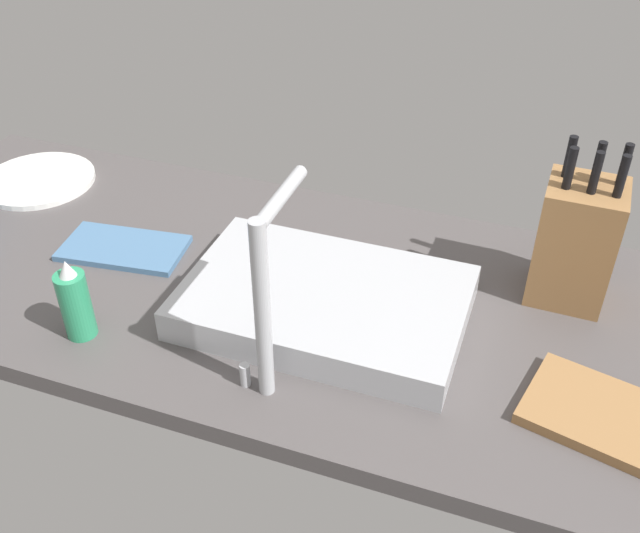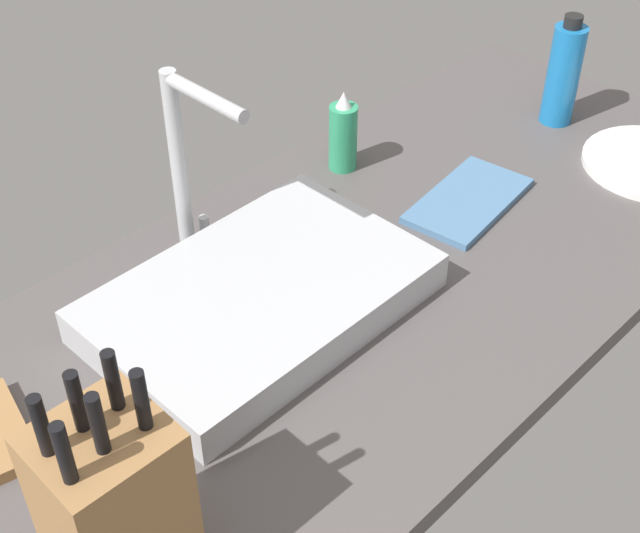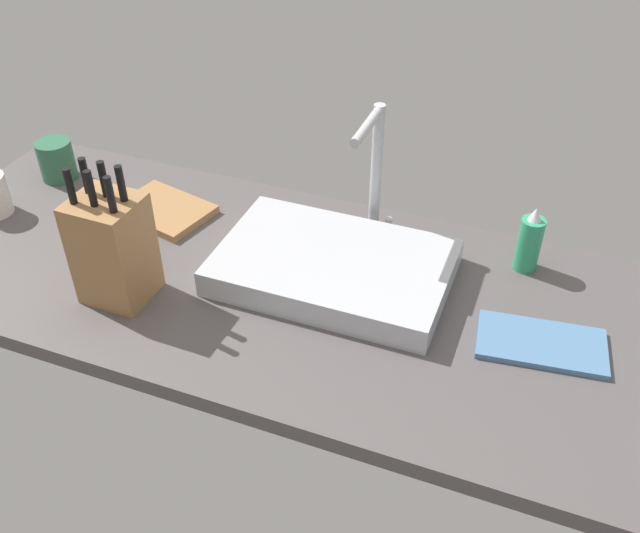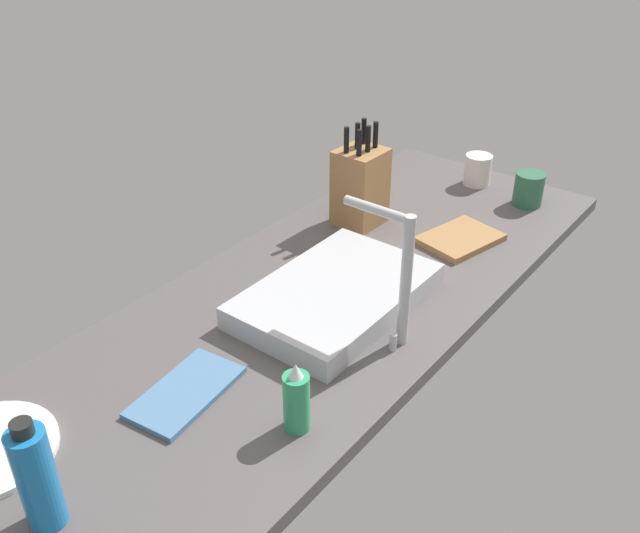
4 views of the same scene
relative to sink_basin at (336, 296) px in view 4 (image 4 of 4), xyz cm
name	(u,v)px [view 4 (image 4 of 4)]	position (x,y,z in cm)	size (l,w,h in cm)	color
countertop_slab	(317,306)	(0.72, -4.92, -4.56)	(189.42, 66.94, 3.50)	#514C4C
sink_basin	(336,296)	(0.00, 0.00, 0.00)	(46.52, 30.24, 5.63)	#B7BABF
faucet	(398,267)	(2.48, 17.33, 15.27)	(5.50, 16.55, 30.21)	#B7BABF
knife_block	(360,186)	(-37.52, -19.67, 8.38)	(12.82, 11.99, 28.72)	#9E7042
cutting_board	(460,239)	(-44.83, 8.30, -1.91)	(20.72, 15.11, 1.80)	#9E7042
soap_bottle	(296,400)	(35.88, 17.72, 3.60)	(4.94, 4.94, 14.66)	#2D9966
water_bottle	(37,477)	(75.83, -0.15, 6.90)	(6.05, 6.05, 20.91)	#1970B7
dish_towel	(184,391)	(42.25, -5.39, -2.21)	(23.08, 12.34, 1.20)	teal
coffee_mug	(529,189)	(-77.43, 13.03, 2.09)	(8.58, 8.58, 9.80)	#2D6647
ceramic_cup	(478,170)	(-81.53, -5.46, 1.94)	(8.29, 8.29, 9.51)	silver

